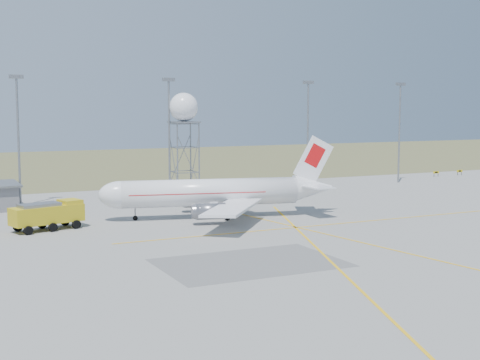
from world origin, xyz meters
name	(u,v)px	position (x,y,z in m)	size (l,w,h in m)	color
grass_strip	(113,163)	(0.00, 140.00, 0.01)	(400.00, 120.00, 0.03)	brown
mast_a	(18,129)	(-35.00, 66.00, 12.07)	(2.20, 0.50, 20.50)	gray
mast_b	(169,127)	(-10.00, 66.00, 12.07)	(2.20, 0.50, 20.50)	gray
mast_c	(308,125)	(18.00, 66.00, 12.07)	(2.20, 0.50, 20.50)	gray
mast_d	(400,124)	(40.00, 66.00, 12.07)	(2.20, 0.50, 20.50)	gray
taxi_sign_near	(436,173)	(55.60, 72.00, 0.89)	(1.60, 0.17, 1.20)	black
taxi_sign_far	(460,171)	(62.60, 72.00, 0.89)	(1.60, 0.17, 1.20)	black
airliner_main	(214,193)	(-12.15, 41.85, 3.50)	(33.33, 31.80, 11.43)	white
radar_tower	(184,138)	(-7.51, 65.39, 10.09)	(4.97, 4.97, 17.98)	gray
fire_truck	(49,216)	(-34.75, 42.30, 1.73)	(9.49, 5.50, 3.61)	gold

